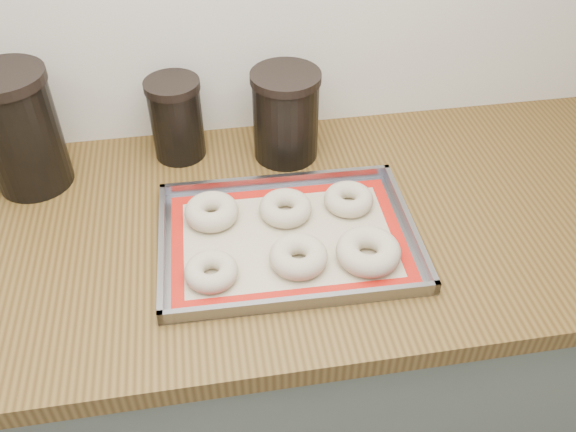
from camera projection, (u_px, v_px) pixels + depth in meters
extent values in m
cube|color=#5B6256|center=(224.00, 372.00, 1.45)|extent=(3.00, 0.65, 0.86)
cube|color=brown|center=(207.00, 235.00, 1.15)|extent=(3.06, 0.68, 0.04)
cube|color=gray|center=(288.00, 240.00, 1.11)|extent=(0.47, 0.34, 0.00)
cube|color=gray|center=(277.00, 181.00, 1.22)|extent=(0.46, 0.02, 0.02)
cube|color=gray|center=(302.00, 302.00, 0.98)|extent=(0.46, 0.02, 0.02)
cube|color=gray|center=(162.00, 247.00, 1.07)|extent=(0.02, 0.33, 0.02)
cube|color=gray|center=(409.00, 223.00, 1.12)|extent=(0.02, 0.33, 0.02)
cube|color=#C6B793|center=(288.00, 239.00, 1.10)|extent=(0.43, 0.30, 0.00)
cube|color=red|center=(279.00, 192.00, 1.20)|extent=(0.42, 0.03, 0.00)
cube|color=red|center=(299.00, 294.00, 1.00)|extent=(0.42, 0.03, 0.00)
cube|color=red|center=(177.00, 249.00, 1.08)|extent=(0.03, 0.25, 0.00)
cube|color=red|center=(395.00, 228.00, 1.12)|extent=(0.03, 0.25, 0.00)
torus|color=beige|center=(211.00, 272.00, 1.02)|extent=(0.10, 0.10, 0.03)
torus|color=beige|center=(299.00, 256.00, 1.04)|extent=(0.13, 0.13, 0.04)
torus|color=beige|center=(368.00, 251.00, 1.05)|extent=(0.14, 0.14, 0.04)
torus|color=beige|center=(212.00, 212.00, 1.13)|extent=(0.10, 0.10, 0.04)
torus|color=beige|center=(285.00, 208.00, 1.14)|extent=(0.13, 0.13, 0.04)
torus|color=beige|center=(349.00, 199.00, 1.16)|extent=(0.11, 0.11, 0.03)
cylinder|color=black|center=(22.00, 135.00, 1.16)|extent=(0.15, 0.15, 0.22)
cylinder|color=black|center=(2.00, 78.00, 1.08)|extent=(0.15, 0.15, 0.02)
cylinder|color=black|center=(177.00, 122.00, 1.26)|extent=(0.11, 0.11, 0.16)
cylinder|color=black|center=(172.00, 85.00, 1.20)|extent=(0.11, 0.11, 0.02)
cylinder|color=black|center=(286.00, 119.00, 1.25)|extent=(0.13, 0.13, 0.17)
cylinder|color=black|center=(286.00, 77.00, 1.19)|extent=(0.14, 0.14, 0.02)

